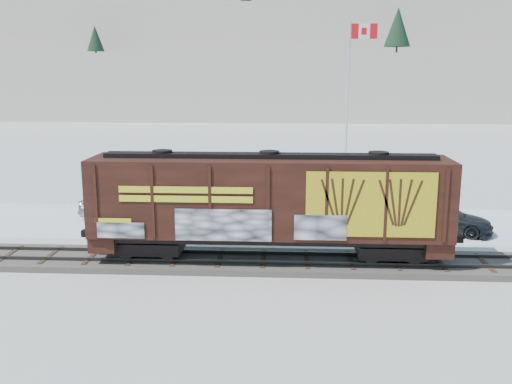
# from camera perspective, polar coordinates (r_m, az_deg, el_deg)

# --- Properties ---
(ground) EXTENTS (500.00, 500.00, 0.00)m
(ground) POSITION_cam_1_polar(r_m,az_deg,el_deg) (26.50, 0.72, -7.27)
(ground) COLOR white
(ground) RESTS_ON ground
(rail_track) EXTENTS (50.00, 3.40, 0.43)m
(rail_track) POSITION_cam_1_polar(r_m,az_deg,el_deg) (26.45, 0.72, -6.97)
(rail_track) COLOR #59544C
(rail_track) RESTS_ON ground
(parking_strip) EXTENTS (40.00, 8.00, 0.03)m
(parking_strip) POSITION_cam_1_polar(r_m,az_deg,el_deg) (33.66, 1.27, -3.07)
(parking_strip) COLOR white
(parking_strip) RESTS_ON ground
(hillside) EXTENTS (360.00, 110.00, 93.00)m
(hillside) POSITION_cam_1_polar(r_m,az_deg,el_deg) (164.91, 2.87, 13.81)
(hillside) COLOR white
(hillside) RESTS_ON ground
(hopper_railcar) EXTENTS (15.97, 3.06, 4.75)m
(hopper_railcar) POSITION_cam_1_polar(r_m,az_deg,el_deg) (25.64, 1.33, -0.84)
(hopper_railcar) COLOR black
(hopper_railcar) RESTS_ON rail_track
(flagpole) EXTENTS (2.30, 0.90, 12.10)m
(flagpole) POSITION_cam_1_polar(r_m,az_deg,el_deg) (40.28, 9.18, 5.76)
(flagpole) COLOR silver
(flagpole) RESTS_ON ground
(car_silver) EXTENTS (5.01, 2.85, 1.61)m
(car_silver) POSITION_cam_1_polar(r_m,az_deg,el_deg) (34.94, -13.57, -1.46)
(car_silver) COLOR #9FA2A6
(car_silver) RESTS_ON parking_strip
(car_white) EXTENTS (4.24, 1.86, 1.35)m
(car_white) POSITION_cam_1_polar(r_m,az_deg,el_deg) (32.50, 1.42, -2.35)
(car_white) COLOR white
(car_white) RESTS_ON parking_strip
(car_dark) EXTENTS (5.78, 4.11, 1.55)m
(car_dark) POSITION_cam_1_polar(r_m,az_deg,el_deg) (33.16, 18.11, -2.48)
(car_dark) COLOR #212429
(car_dark) RESTS_ON parking_strip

